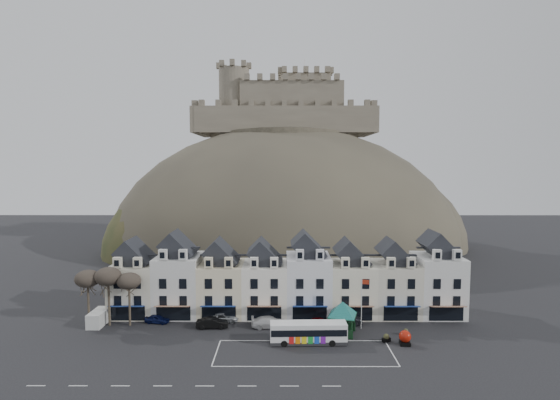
# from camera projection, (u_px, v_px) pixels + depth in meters

# --- Properties ---
(ground) EXTENTS (300.00, 300.00, 0.00)m
(ground) POSITION_uv_depth(u_px,v_px,m) (288.00, 357.00, 53.32)
(ground) COLOR black
(ground) RESTS_ON ground
(coach_bay_markings) EXTENTS (22.00, 7.50, 0.01)m
(coach_bay_markings) POSITION_uv_depth(u_px,v_px,m) (304.00, 353.00, 54.56)
(coach_bay_markings) COLOR silver
(coach_bay_markings) RESTS_ON ground
(townhouse_terrace) EXTENTS (54.40, 9.35, 11.80)m
(townhouse_terrace) POSITION_uv_depth(u_px,v_px,m) (288.00, 280.00, 68.80)
(townhouse_terrace) COLOR beige
(townhouse_terrace) RESTS_ON ground
(castle_hill) EXTENTS (100.00, 76.00, 68.00)m
(castle_hill) POSITION_uv_depth(u_px,v_px,m) (289.00, 248.00, 122.03)
(castle_hill) COLOR #3D382F
(castle_hill) RESTS_ON ground
(castle) EXTENTS (50.20, 22.20, 22.00)m
(castle) POSITION_uv_depth(u_px,v_px,m) (286.00, 106.00, 125.72)
(castle) COLOR #645B4C
(castle) RESTS_ON ground
(tree_left_far) EXTENTS (3.61, 3.61, 8.24)m
(tree_left_far) POSITION_uv_depth(u_px,v_px,m) (88.00, 279.00, 63.29)
(tree_left_far) COLOR #352D21
(tree_left_far) RESTS_ON ground
(tree_left_mid) EXTENTS (3.78, 3.78, 8.64)m
(tree_left_mid) POSITION_uv_depth(u_px,v_px,m) (108.00, 277.00, 63.26)
(tree_left_mid) COLOR #352D21
(tree_left_mid) RESTS_ON ground
(tree_left_near) EXTENTS (3.43, 3.43, 7.84)m
(tree_left_near) POSITION_uv_depth(u_px,v_px,m) (129.00, 281.00, 63.31)
(tree_left_near) COLOR #352D21
(tree_left_near) RESTS_ON ground
(bus) EXTENTS (10.09, 2.60, 2.83)m
(bus) POSITION_uv_depth(u_px,v_px,m) (308.00, 332.00, 57.32)
(bus) COLOR #262628
(bus) RESTS_ON ground
(bus_shelter) EXTENTS (7.01, 7.01, 4.62)m
(bus_shelter) POSITION_uv_depth(u_px,v_px,m) (342.00, 309.00, 60.28)
(bus_shelter) COLOR black
(bus_shelter) RESTS_ON ground
(red_buoy) EXTENTS (1.56, 1.56, 1.93)m
(red_buoy) POSITION_uv_depth(u_px,v_px,m) (405.00, 338.00, 56.83)
(red_buoy) COLOR black
(red_buoy) RESTS_ON ground
(flagpole) EXTENTS (1.04, 0.32, 7.39)m
(flagpole) POSITION_uv_depth(u_px,v_px,m) (362.00, 300.00, 62.28)
(flagpole) COLOR silver
(flagpole) RESTS_ON ground
(white_van) EXTENTS (1.99, 4.55, 2.07)m
(white_van) POSITION_uv_depth(u_px,v_px,m) (99.00, 318.00, 64.07)
(white_van) COLOR silver
(white_van) RESTS_ON ground
(planter_west) EXTENTS (1.23, 0.96, 1.10)m
(planter_west) POSITION_uv_depth(u_px,v_px,m) (386.00, 338.00, 57.86)
(planter_west) COLOR black
(planter_west) RESTS_ON ground
(planter_east) EXTENTS (0.98, 0.66, 0.90)m
(planter_east) POSITION_uv_depth(u_px,v_px,m) (406.00, 332.00, 60.22)
(planter_east) COLOR black
(planter_east) RESTS_ON ground
(car_navy) EXTENTS (3.83, 2.07, 1.24)m
(car_navy) POSITION_uv_depth(u_px,v_px,m) (157.00, 319.00, 64.71)
(car_navy) COLOR #0B123A
(car_navy) RESTS_ON ground
(car_black) EXTENTS (4.65, 1.84, 1.51)m
(car_black) POSITION_uv_depth(u_px,v_px,m) (212.00, 323.00, 62.75)
(car_black) COLOR black
(car_black) RESTS_ON ground
(car_silver) EXTENTS (4.91, 2.72, 1.33)m
(car_silver) POSITION_uv_depth(u_px,v_px,m) (223.00, 317.00, 65.25)
(car_silver) COLOR #A5A9AC
(car_silver) RESTS_ON ground
(car_white) EXTENTS (5.54, 2.72, 1.55)m
(car_white) POSITION_uv_depth(u_px,v_px,m) (270.00, 322.00, 63.05)
(car_white) COLOR silver
(car_white) RESTS_ON ground
(car_maroon) EXTENTS (4.36, 2.88, 1.38)m
(car_maroon) POSITION_uv_depth(u_px,v_px,m) (320.00, 322.00, 63.35)
(car_maroon) COLOR #520407
(car_maroon) RESTS_ON ground
(car_charcoal) EXTENTS (4.75, 2.07, 1.52)m
(car_charcoal) POSITION_uv_depth(u_px,v_px,m) (346.00, 319.00, 64.15)
(car_charcoal) COLOR black
(car_charcoal) RESTS_ON ground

